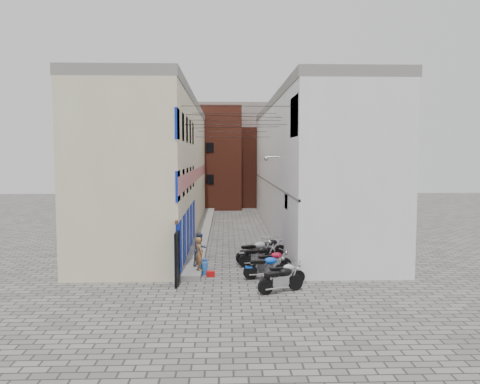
{
  "coord_description": "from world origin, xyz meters",
  "views": [
    {
      "loc": [
        -0.54,
        -19.25,
        5.31
      ],
      "look_at": [
        0.37,
        9.78,
        3.0
      ],
      "focal_mm": 35.0,
      "sensor_mm": 36.0,
      "label": 1
    }
  ],
  "objects": [
    {
      "name": "motorcycle_d",
      "position": [
        1.58,
        1.63,
        0.54
      ],
      "size": [
        1.96,
        1.16,
        1.08
      ],
      "primitive_type": null,
      "rotation": [
        0.0,
        0.0,
        -1.24
      ],
      "color": "red",
      "rests_on": "ground"
    },
    {
      "name": "person_b",
      "position": [
        -1.7,
        1.9,
        1.01
      ],
      "size": [
        0.93,
        0.93,
        1.52
      ],
      "primitive_type": "imported",
      "rotation": [
        0.0,
        0.0,
        0.81
      ],
      "color": "#394155",
      "rests_on": "plinth"
    },
    {
      "name": "water_jug_far",
      "position": [
        -1.55,
        1.83,
        0.28
      ],
      "size": [
        0.38,
        0.38,
        0.55
      ],
      "primitive_type": "cylinder",
      "rotation": [
        0.0,
        0.0,
        -0.09
      ],
      "color": "#214FA9",
      "rests_on": "ground"
    },
    {
      "name": "building_right",
      "position": [
        5.0,
        13.0,
        4.51
      ],
      "size": [
        5.94,
        26.0,
        9.0
      ],
      "color": "white",
      "rests_on": "ground"
    },
    {
      "name": "building_far_brick_left",
      "position": [
        -2.0,
        28.0,
        5.0
      ],
      "size": [
        6.0,
        6.0,
        10.0
      ],
      "primitive_type": "cube",
      "color": "brown",
      "rests_on": "ground"
    },
    {
      "name": "water_jug_near",
      "position": [
        -1.5,
        1.27,
        0.27
      ],
      "size": [
        0.41,
        0.41,
        0.53
      ],
      "primitive_type": "cylinder",
      "rotation": [
        0.0,
        0.0,
        0.24
      ],
      "color": "blue",
      "rests_on": "ground"
    },
    {
      "name": "building_far_concrete",
      "position": [
        0.0,
        34.0,
        5.5
      ],
      "size": [
        8.0,
        5.0,
        11.0
      ],
      "primitive_type": "cube",
      "color": "gray",
      "rests_on": "ground"
    },
    {
      "name": "motorcycle_e",
      "position": [
        1.02,
        2.66,
        0.56
      ],
      "size": [
        2.04,
        1.11,
        1.12
      ],
      "primitive_type": null,
      "rotation": [
        0.0,
        0.0,
        -1.3
      ],
      "color": "black",
      "rests_on": "ground"
    },
    {
      "name": "person_a",
      "position": [
        -1.7,
        1.0,
        0.99
      ],
      "size": [
        0.52,
        0.63,
        1.47
      ],
      "primitive_type": "imported",
      "rotation": [
        0.0,
        0.0,
        1.94
      ],
      "color": "#9F6939",
      "rests_on": "plinth"
    },
    {
      "name": "motorcycle_c",
      "position": [
        1.19,
        0.42,
        0.57
      ],
      "size": [
        2.04,
        0.9,
        1.14
      ],
      "primitive_type": null,
      "rotation": [
        0.0,
        0.0,
        -1.43
      ],
      "color": "blue",
      "rests_on": "ground"
    },
    {
      "name": "overhead_wires",
      "position": [
        0.0,
        7.64,
        7.12
      ],
      "size": [
        5.8,
        13.02,
        1.32
      ],
      "color": "black",
      "rests_on": "ground"
    },
    {
      "name": "motorcycle_g",
      "position": [
        1.69,
        4.51,
        0.57
      ],
      "size": [
        2.05,
        1.41,
        1.14
      ],
      "primitive_type": null,
      "rotation": [
        0.0,
        0.0,
        -1.13
      ],
      "color": "black",
      "rests_on": "ground"
    },
    {
      "name": "motorcycle_a",
      "position": [
        1.59,
        -1.58,
        0.57
      ],
      "size": [
        2.05,
        1.37,
        1.14
      ],
      "primitive_type": null,
      "rotation": [
        0.0,
        0.0,
        -1.15
      ],
      "color": "black",
      "rests_on": "ground"
    },
    {
      "name": "red_crate",
      "position": [
        -1.2,
        0.88,
        0.11
      ],
      "size": [
        0.38,
        0.3,
        0.23
      ],
      "primitive_type": "cube",
      "rotation": [
        0.0,
        0.0,
        0.09
      ],
      "color": "#BA0D0D",
      "rests_on": "ground"
    },
    {
      "name": "ground",
      "position": [
        0.0,
        0.0,
        0.0
      ],
      "size": [
        90.0,
        90.0,
        0.0
      ],
      "primitive_type": "plane",
      "color": "#565351",
      "rests_on": "ground"
    },
    {
      "name": "plinth",
      "position": [
        -2.05,
        13.0,
        0.12
      ],
      "size": [
        0.9,
        26.0,
        0.25
      ],
      "primitive_type": "cube",
      "color": "gray",
      "rests_on": "ground"
    },
    {
      "name": "building_left",
      "position": [
        -4.98,
        12.95,
        4.5
      ],
      "size": [
        5.1,
        27.0,
        9.0
      ],
      "color": "beige",
      "rests_on": "ground"
    },
    {
      "name": "motorcycle_b",
      "position": [
        1.87,
        -0.52,
        0.52
      ],
      "size": [
        1.87,
        0.99,
        1.03
      ],
      "primitive_type": null,
      "rotation": [
        0.0,
        0.0,
        -1.32
      ],
      "color": "#B8B8BE",
      "rests_on": "ground"
    },
    {
      "name": "motorcycle_f",
      "position": [
        0.94,
        3.45,
        0.63
      ],
      "size": [
        2.24,
        1.63,
        1.26
      ],
      "primitive_type": null,
      "rotation": [
        0.0,
        0.0,
        -1.08
      ],
      "color": "#9E9EA3",
      "rests_on": "ground"
    },
    {
      "name": "building_far_brick_right",
      "position": [
        3.0,
        30.0,
        4.0
      ],
      "size": [
        5.0,
        6.0,
        8.0
      ],
      "primitive_type": "cube",
      "color": "brown",
      "rests_on": "ground"
    },
    {
      "name": "far_shopfront",
      "position": [
        0.0,
        25.2,
        1.2
      ],
      "size": [
        2.0,
        0.3,
        2.4
      ],
      "primitive_type": "cube",
      "color": "black",
      "rests_on": "ground"
    }
  ]
}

